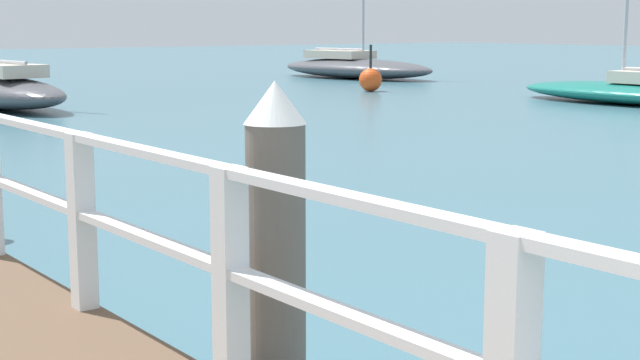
{
  "coord_description": "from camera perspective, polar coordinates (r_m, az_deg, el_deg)",
  "views": [
    {
      "loc": [
        -0.79,
        0.61,
        1.97
      ],
      "look_at": [
        3.54,
        6.32,
        0.79
      ],
      "focal_mm": 52.69,
      "sensor_mm": 36.0,
      "label": 1
    }
  ],
  "objects": [
    {
      "name": "dock_piling_near",
      "position": [
        4.44,
        -2.68,
        -4.98
      ],
      "size": [
        0.29,
        0.29,
        1.72
      ],
      "color": "#6B6056",
      "rests_on": "ground_plane"
    },
    {
      "name": "boat_1",
      "position": [
        25.14,
        18.67,
        5.16
      ],
      "size": [
        2.31,
        6.71,
        7.04
      ],
      "rotation": [
        0.0,
        0.0,
        0.01
      ],
      "color": "#197266",
      "rests_on": "ground_plane"
    },
    {
      "name": "boat_5",
      "position": [
        35.67,
        2.12,
        6.89
      ],
      "size": [
        3.5,
        7.35,
        8.99
      ],
      "rotation": [
        0.0,
        0.0,
        3.28
      ],
      "color": "#4C4C51",
      "rests_on": "ground_plane"
    },
    {
      "name": "channel_buoy",
      "position": [
        28.48,
        3.09,
        6.11
      ],
      "size": [
        0.7,
        0.7,
        1.4
      ],
      "color": "#E54C19",
      "rests_on": "ground_plane"
    }
  ]
}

